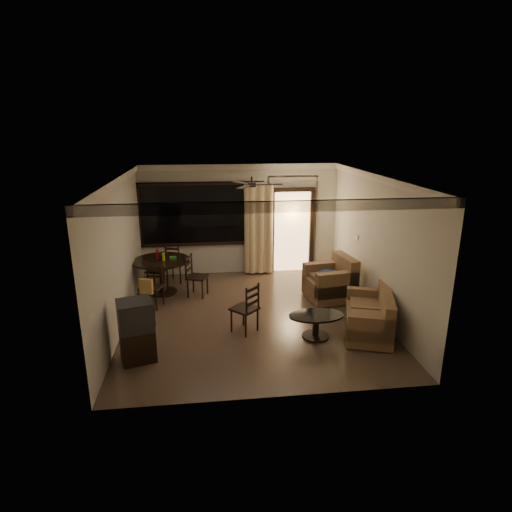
{
  "coord_description": "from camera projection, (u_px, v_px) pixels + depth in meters",
  "views": [
    {
      "loc": [
        -0.88,
        -7.91,
        3.69
      ],
      "look_at": [
        0.1,
        0.2,
        1.2
      ],
      "focal_mm": 30.0,
      "sensor_mm": 36.0,
      "label": 1
    }
  ],
  "objects": [
    {
      "name": "tv_cabinet",
      "position": [
        137.0,
        331.0,
        6.92
      ],
      "size": [
        0.65,
        0.62,
        1.03
      ],
      "rotation": [
        0.0,
        0.0,
        0.28
      ],
      "color": "black",
      "rests_on": "ground"
    },
    {
      "name": "dining_chair_west",
      "position": [
        158.0,
        277.0,
        10.05
      ],
      "size": [
        0.54,
        0.54,
        0.95
      ],
      "rotation": [
        0.0,
        0.0,
        -1.91
      ],
      "color": "black",
      "rests_on": "ground"
    },
    {
      "name": "dining_chair_east",
      "position": [
        197.0,
        284.0,
        9.63
      ],
      "size": [
        0.54,
        0.54,
        0.95
      ],
      "rotation": [
        0.0,
        0.0,
        1.23
      ],
      "color": "black",
      "rests_on": "ground"
    },
    {
      "name": "coffee_table",
      "position": [
        316.0,
        322.0,
        7.73
      ],
      "size": [
        1.0,
        0.6,
        0.44
      ],
      "rotation": [
        0.0,
        0.0,
        -0.0
      ],
      "color": "black",
      "rests_on": "ground"
    },
    {
      "name": "dining_chair_north",
      "position": [
        176.0,
        270.0,
        10.54
      ],
      "size": [
        0.54,
        0.54,
        0.95
      ],
      "rotation": [
        0.0,
        0.0,
        2.8
      ],
      "color": "black",
      "rests_on": "ground"
    },
    {
      "name": "ground",
      "position": [
        252.0,
        316.0,
        8.69
      ],
      "size": [
        5.5,
        5.5,
        0.0
      ],
      "primitive_type": "plane",
      "color": "#7F6651",
      "rests_on": "ground"
    },
    {
      "name": "dining_table",
      "position": [
        162.0,
        267.0,
        9.7
      ],
      "size": [
        1.28,
        1.28,
        1.02
      ],
      "rotation": [
        0.0,
        0.0,
        -0.34
      ],
      "color": "black",
      "rests_on": "ground"
    },
    {
      "name": "room_shell",
      "position": [
        269.0,
        210.0,
        9.9
      ],
      "size": [
        5.5,
        6.7,
        5.5
      ],
      "color": "beige",
      "rests_on": "ground"
    },
    {
      "name": "side_chair",
      "position": [
        245.0,
        317.0,
        7.94
      ],
      "size": [
        0.6,
        0.6,
        0.97
      ],
      "rotation": [
        0.0,
        0.0,
        3.92
      ],
      "color": "black",
      "rests_on": "ground"
    },
    {
      "name": "dining_chair_south",
      "position": [
        152.0,
        294.0,
        9.01
      ],
      "size": [
        0.54,
        0.57,
        0.95
      ],
      "rotation": [
        0.0,
        0.0,
        -0.34
      ],
      "color": "black",
      "rests_on": "ground"
    },
    {
      "name": "armchair",
      "position": [
        332.0,
        282.0,
        9.44
      ],
      "size": [
        1.07,
        1.07,
        0.94
      ],
      "rotation": [
        0.0,
        0.0,
        0.15
      ],
      "color": "#4F3324",
      "rests_on": "ground"
    },
    {
      "name": "sofa",
      "position": [
        371.0,
        317.0,
        7.88
      ],
      "size": [
        1.2,
        1.65,
        0.79
      ],
      "rotation": [
        0.0,
        0.0,
        -0.31
      ],
      "color": "#4F3324",
      "rests_on": "ground"
    }
  ]
}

